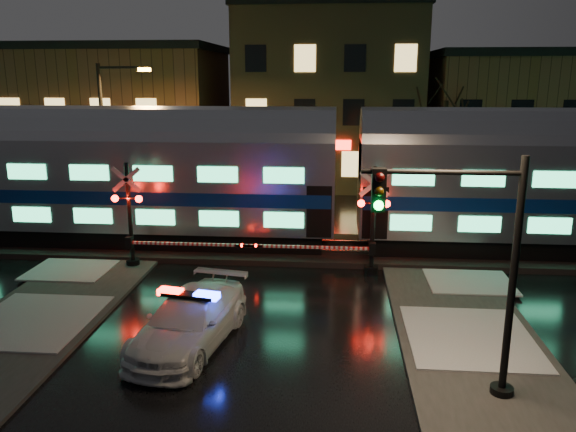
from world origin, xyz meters
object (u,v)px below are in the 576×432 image
Objects in this scene: crossing_signal_right at (363,231)px; police_car at (190,321)px; streetlight at (109,134)px; traffic_light at (473,275)px; crossing_signal_left at (139,226)px.

police_car is at bearing -129.12° from crossing_signal_right.
crossing_signal_right is 14.33m from streetlight.
crossing_signal_left is at bearing 134.22° from traffic_light.
crossing_signal_left is at bearing 180.00° from crossing_signal_right.
crossing_signal_left reaches higher than crossing_signal_right.
crossing_signal_right is (5.05, 6.21, 0.99)m from police_car.
streetlight reaches higher than traffic_light.
crossing_signal_right is 8.64m from crossing_signal_left.
crossing_signal_right reaches higher than police_car.
crossing_signal_right is 8.60m from traffic_light.
streetlight reaches higher than crossing_signal_right.
crossing_signal_right is 1.00× the size of crossing_signal_left.
crossing_signal_right is at bearing -0.00° from crossing_signal_left.
police_car is 0.90× the size of crossing_signal_right.
streetlight is (-7.29, 12.90, 3.85)m from police_car.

